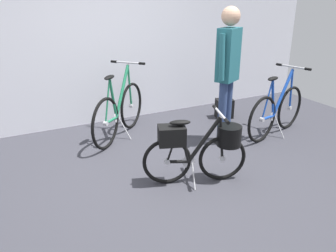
% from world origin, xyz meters
% --- Properties ---
extents(ground_plane, '(7.64, 7.64, 0.00)m').
position_xyz_m(ground_plane, '(0.00, 0.00, 0.00)').
color(ground_plane, '#38383F').
extents(back_wall, '(7.64, 0.10, 2.65)m').
position_xyz_m(back_wall, '(0.00, 2.23, 1.32)').
color(back_wall, silver).
rests_on(back_wall, ground_plane).
extents(folding_bike_foreground, '(1.08, 0.56, 0.80)m').
position_xyz_m(folding_bike_foreground, '(0.27, -0.12, 0.42)').
color(folding_bike_foreground, black).
rests_on(folding_bike_foreground, ground_plane).
extents(display_bike_left, '(1.10, 1.07, 1.03)m').
position_xyz_m(display_bike_left, '(-0.08, 1.45, 0.39)').
color(display_bike_left, black).
rests_on(display_bike_left, ground_plane).
extents(display_bike_right, '(1.36, 0.56, 0.98)m').
position_xyz_m(display_bike_right, '(1.96, 0.52, 0.37)').
color(display_bike_right, black).
rests_on(display_bike_right, ground_plane).
extents(visitor_near_wall, '(0.47, 0.37, 1.79)m').
position_xyz_m(visitor_near_wall, '(1.14, 0.64, 1.04)').
color(visitor_near_wall, navy).
rests_on(visitor_near_wall, ground_plane).
extents(backpack_on_floor, '(0.33, 0.29, 0.31)m').
position_xyz_m(backpack_on_floor, '(1.74, 1.46, 0.15)').
color(backpack_on_floor, black).
rests_on(backpack_on_floor, ground_plane).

